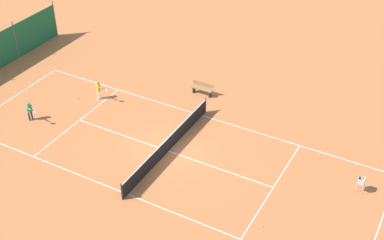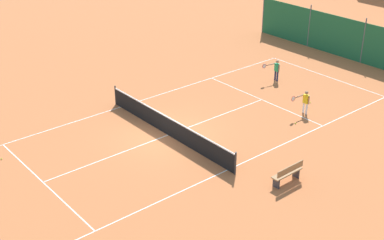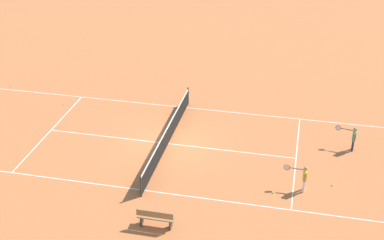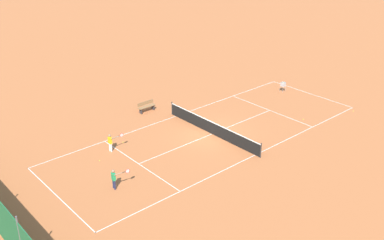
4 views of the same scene
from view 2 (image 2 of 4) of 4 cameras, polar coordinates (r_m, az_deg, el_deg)
ground_plane at (r=25.34m, az=-2.55°, el=-1.61°), size 600.00×600.00×0.00m
court_line_markings at (r=25.34m, az=-2.55°, el=-1.60°), size 8.25×23.85×0.01m
tennis_net at (r=25.11m, az=-2.57°, el=-0.60°), size 9.18×0.08×1.06m
windscreen_fence_far at (r=35.64m, az=17.78°, el=7.83°), size 17.28×0.08×2.90m
player_near_baseline at (r=31.65m, az=8.96°, el=5.41°), size 0.54×1.02×1.27m
player_near_service at (r=27.71m, az=11.97°, el=2.03°), size 0.43×1.03×1.25m
tennis_ball_far_corner at (r=29.30m, az=12.48°, el=1.86°), size 0.07×0.07×0.07m
tennis_ball_alley_right at (r=24.75m, az=-19.66°, el=-3.91°), size 0.07×0.07×0.07m
tennis_ball_near_corner at (r=26.84m, az=10.99°, el=-0.34°), size 0.07×0.07×0.07m
courtside_bench at (r=21.86m, az=10.16°, el=-5.60°), size 0.36×1.50×0.84m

